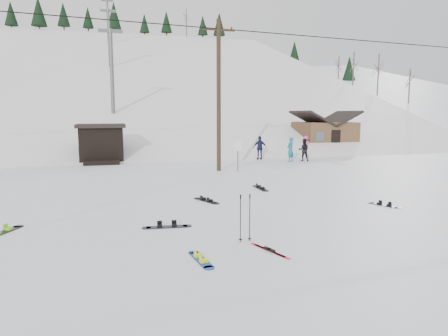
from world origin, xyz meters
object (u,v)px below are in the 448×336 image
object	(u,v)px
hero_snowboard	(201,259)
utility_pole	(219,94)
cabin	(324,135)
hero_skis	(269,250)

from	to	relation	value
hero_snowboard	utility_pole	bearing A→B (deg)	-24.04
cabin	hero_snowboard	size ratio (longest dim) A/B	4.00
utility_pole	hero_snowboard	world-z (taller)	utility_pole
cabin	hero_snowboard	bearing A→B (deg)	-125.36
hero_snowboard	hero_skis	xyz separation A→B (m)	(1.84, 0.15, -0.00)
cabin	hero_snowboard	distance (m)	30.09
utility_pole	cabin	bearing A→B (deg)	37.56
hero_snowboard	hero_skis	world-z (taller)	hero_snowboard
cabin	hero_skis	xyz separation A→B (m)	(-15.56, -24.36, -1.46)
hero_skis	cabin	bearing A→B (deg)	38.60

